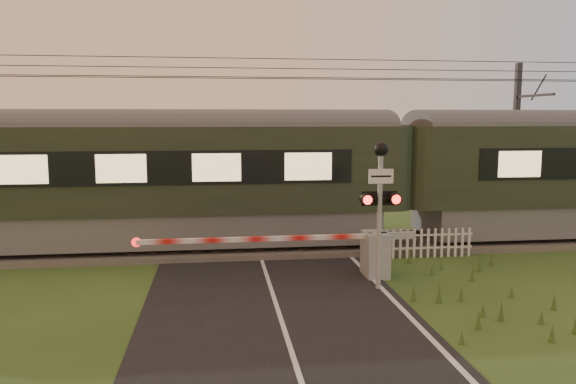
{
  "coord_description": "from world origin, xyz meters",
  "views": [
    {
      "loc": [
        -1.3,
        -11.48,
        4.25
      ],
      "look_at": [
        0.58,
        3.2,
        2.29
      ],
      "focal_mm": 35.0,
      "sensor_mm": 36.0,
      "label": 1
    }
  ],
  "objects": [
    {
      "name": "overhead_wires",
      "position": [
        0.0,
        6.5,
        5.72
      ],
      "size": [
        120.0,
        0.62,
        0.62
      ],
      "color": "black",
      "rests_on": "ground"
    },
    {
      "name": "ground",
      "position": [
        0.0,
        0.0,
        0.0
      ],
      "size": [
        160.0,
        160.0,
        0.0
      ],
      "primitive_type": "plane",
      "color": "#2D481B",
      "rests_on": "ground"
    },
    {
      "name": "road",
      "position": [
        0.02,
        -0.23,
        0.01
      ],
      "size": [
        6.0,
        140.0,
        0.03
      ],
      "color": "black",
      "rests_on": "ground"
    },
    {
      "name": "train",
      "position": [
        4.77,
        6.5,
        2.37
      ],
      "size": [
        44.89,
        3.1,
        4.19
      ],
      "color": "slate",
      "rests_on": "ground"
    },
    {
      "name": "track_bed",
      "position": [
        0.0,
        6.5,
        0.07
      ],
      "size": [
        140.0,
        3.4,
        0.39
      ],
      "color": "#47423D",
      "rests_on": "ground"
    },
    {
      "name": "crossing_signal",
      "position": [
        2.66,
        1.71,
        2.53
      ],
      "size": [
        0.94,
        0.37,
        3.68
      ],
      "color": "gray",
      "rests_on": "ground"
    },
    {
      "name": "picket_fence",
      "position": [
        4.75,
        4.6,
        0.45
      ],
      "size": [
        3.51,
        0.07,
        0.9
      ],
      "color": "silver",
      "rests_on": "ground"
    },
    {
      "name": "catenary_mast",
      "position": [
        10.09,
        8.72,
        3.29
      ],
      "size": [
        0.2,
        2.45,
        6.3
      ],
      "color": "#2D2D30",
      "rests_on": "ground"
    },
    {
      "name": "boom_gate",
      "position": [
        2.56,
        2.84,
        0.67
      ],
      "size": [
        7.47,
        0.92,
        1.23
      ],
      "color": "gray",
      "rests_on": "ground"
    }
  ]
}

